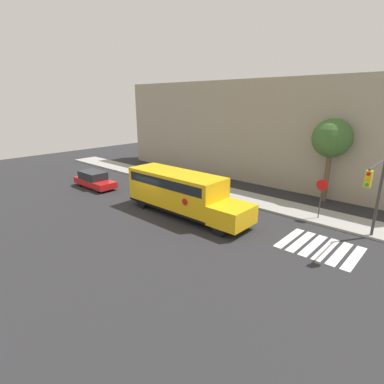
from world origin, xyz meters
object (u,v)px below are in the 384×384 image
(traffic_light, at_px, (376,188))
(school_bus, at_px, (181,191))
(tree_near_sidewalk, at_px, (332,139))
(parked_car, at_px, (94,180))
(stop_sign, at_px, (321,193))

(traffic_light, bearing_deg, school_bus, -162.47)
(school_bus, xyz_separation_m, tree_near_sidewalk, (6.56, 9.71, 3.27))
(school_bus, relative_size, parked_car, 2.08)
(stop_sign, relative_size, traffic_light, 0.57)
(parked_car, height_order, tree_near_sidewalk, tree_near_sidewalk)
(stop_sign, bearing_deg, traffic_light, -29.48)
(school_bus, distance_m, parked_car, 10.69)
(school_bus, distance_m, stop_sign, 9.39)
(traffic_light, bearing_deg, parked_car, -169.48)
(traffic_light, distance_m, tree_near_sidewalk, 7.83)
(school_bus, height_order, parked_car, school_bus)
(stop_sign, xyz_separation_m, traffic_light, (3.34, -1.89, 1.45))
(parked_car, bearing_deg, school_bus, 2.91)
(school_bus, xyz_separation_m, stop_sign, (7.69, 5.38, 0.21))
(tree_near_sidewalk, bearing_deg, parked_car, -149.21)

